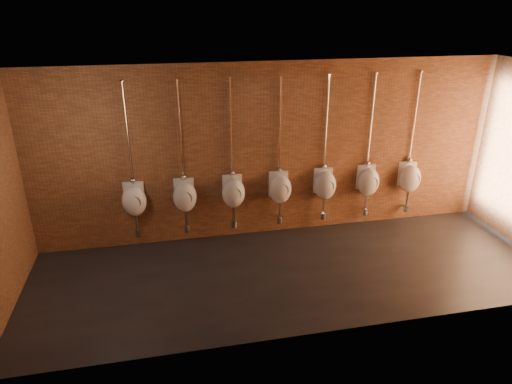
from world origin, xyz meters
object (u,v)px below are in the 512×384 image
(urinal_0, at_px, (134,200))
(urinal_6, at_px, (410,178))
(urinal_3, at_px, (280,188))
(urinal_1, at_px, (185,196))
(urinal_4, at_px, (325,185))
(urinal_5, at_px, (368,181))
(urinal_2, at_px, (233,192))

(urinal_0, bearing_deg, urinal_6, 0.00)
(urinal_3, height_order, urinal_6, same)
(urinal_1, distance_m, urinal_6, 4.35)
(urinal_4, bearing_deg, urinal_0, 180.00)
(urinal_3, distance_m, urinal_4, 0.87)
(urinal_5, xyz_separation_m, urinal_6, (0.87, 0.00, 0.00))
(urinal_1, relative_size, urinal_6, 1.00)
(urinal_1, height_order, urinal_2, same)
(urinal_0, height_order, urinal_4, same)
(urinal_1, bearing_deg, urinal_2, 0.00)
(urinal_2, distance_m, urinal_6, 3.48)
(urinal_0, bearing_deg, urinal_3, 0.00)
(urinal_3, bearing_deg, urinal_4, 0.00)
(urinal_2, bearing_deg, urinal_5, 0.00)
(urinal_1, bearing_deg, urinal_5, 0.00)
(urinal_0, distance_m, urinal_5, 4.35)
(urinal_0, relative_size, urinal_5, 1.00)
(urinal_0, height_order, urinal_2, same)
(urinal_3, bearing_deg, urinal_6, 0.00)
(urinal_2, height_order, urinal_4, same)
(urinal_2, bearing_deg, urinal_0, 180.00)
(urinal_1, bearing_deg, urinal_6, 0.00)
(urinal_2, xyz_separation_m, urinal_3, (0.87, 0.00, 0.00))
(urinal_6, bearing_deg, urinal_5, 180.00)
(urinal_6, bearing_deg, urinal_0, 180.00)
(urinal_6, bearing_deg, urinal_3, 180.00)
(urinal_0, distance_m, urinal_4, 3.48)
(urinal_0, bearing_deg, urinal_4, 0.00)
(urinal_0, height_order, urinal_1, same)
(urinal_1, xyz_separation_m, urinal_6, (4.35, 0.00, 0.00))
(urinal_2, relative_size, urinal_3, 1.00)
(urinal_0, distance_m, urinal_2, 1.74)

